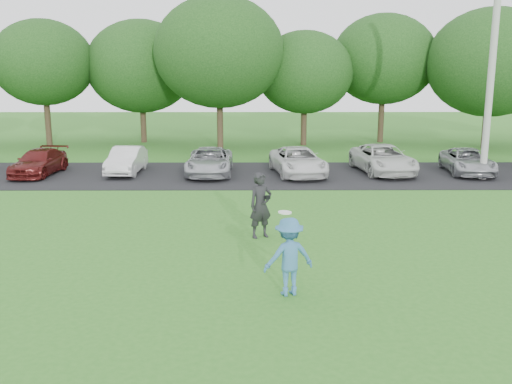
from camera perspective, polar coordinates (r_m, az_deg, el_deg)
ground at (r=12.51m, az=0.08°, el=-9.27°), size 100.00×100.00×0.00m
parking_lot at (r=25.06m, az=-0.11°, el=1.75°), size 32.00×6.50×0.03m
utility_pole at (r=25.46m, az=22.62°, el=12.71°), size 0.28×0.28×10.39m
frisbee_player at (r=11.76m, az=3.31°, el=-6.46°), size 1.19×0.88×1.84m
camera_bystander at (r=15.64m, az=0.47°, el=-1.34°), size 0.79×0.69×1.82m
parked_cars at (r=25.04m, az=0.63°, el=3.13°), size 28.44×5.03×1.24m
tree_row at (r=34.43m, az=2.41°, el=12.79°), size 42.39×9.85×8.64m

